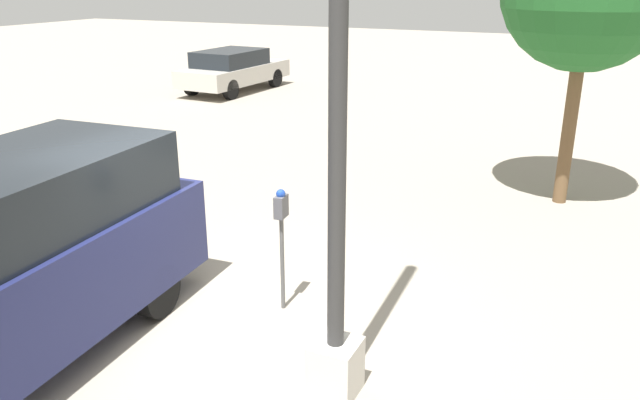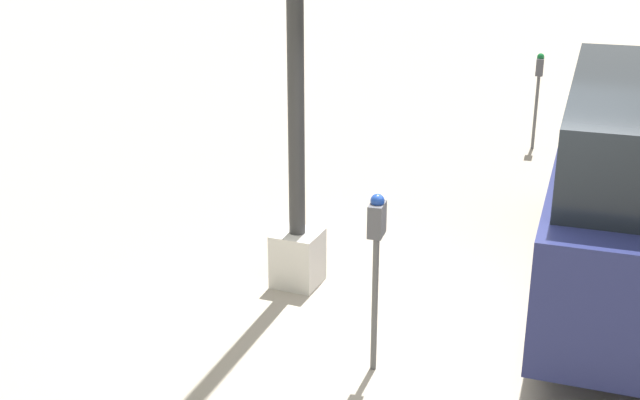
% 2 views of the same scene
% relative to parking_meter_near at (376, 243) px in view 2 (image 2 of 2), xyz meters
% --- Properties ---
extents(ground_plane, '(80.00, 80.00, 0.00)m').
position_rel_parking_meter_near_xyz_m(ground_plane, '(0.59, -0.67, -1.12)').
color(ground_plane, gray).
extents(parking_meter_near, '(0.21, 0.13, 1.52)m').
position_rel_parking_meter_near_xyz_m(parking_meter_near, '(0.00, 0.00, 0.00)').
color(parking_meter_near, '#4C4C4C').
rests_on(parking_meter_near, ground).
extents(parking_meter_far, '(0.21, 0.13, 1.49)m').
position_rel_parking_meter_near_xyz_m(parking_meter_far, '(7.05, -0.23, -0.02)').
color(parking_meter_far, '#4C4C4C').
rests_on(parking_meter_far, ground).
extents(lamp_post, '(0.44, 0.44, 6.66)m').
position_rel_parking_meter_near_xyz_m(lamp_post, '(1.22, 1.22, 1.12)').
color(lamp_post, beige).
rests_on(lamp_post, ground).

